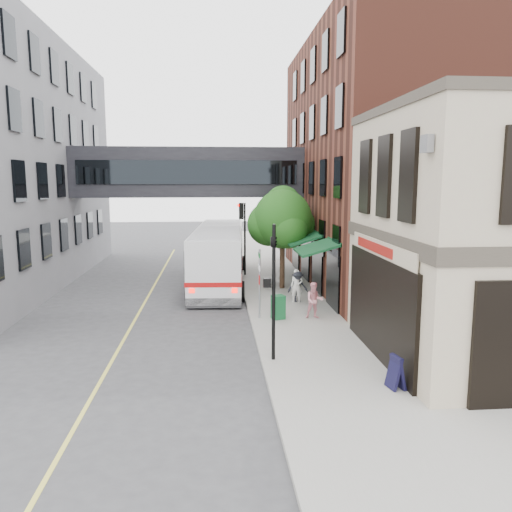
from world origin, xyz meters
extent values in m
plane|color=#38383A|center=(0.00, 0.00, 0.00)|extent=(120.00, 120.00, 0.00)
cube|color=gray|center=(2.00, 14.00, 0.07)|extent=(4.00, 60.00, 0.15)
cube|color=black|center=(3.94, 2.00, 1.85)|extent=(0.14, 6.40, 3.40)
cube|color=black|center=(3.90, 2.00, 1.85)|extent=(0.04, 5.90, 3.00)
cube|color=maroon|center=(3.88, 2.60, 3.80)|extent=(0.03, 3.60, 0.32)
cube|color=#56251A|center=(10.00, 15.00, 7.00)|extent=(12.00, 18.00, 14.00)
cube|color=#0C3417|center=(3.14, 13.75, 3.00)|extent=(1.80, 13.00, 0.40)
cube|color=black|center=(-3.00, 18.00, 6.50)|extent=(14.00, 3.00, 3.00)
cube|color=black|center=(-3.00, 16.45, 6.50)|extent=(13.00, 0.08, 1.40)
cube|color=black|center=(-3.00, 19.55, 6.50)|extent=(13.00, 0.08, 1.40)
cylinder|color=black|center=(0.40, 2.00, 2.40)|extent=(0.12, 0.12, 4.50)
cube|color=black|center=(0.18, 2.00, 2.75)|extent=(0.25, 0.22, 0.30)
imported|color=black|center=(0.40, 2.00, 4.25)|extent=(0.20, 0.16, 1.00)
cylinder|color=black|center=(0.40, 17.00, 2.40)|extent=(0.12, 0.12, 4.50)
cube|color=black|center=(0.18, 17.00, 2.75)|extent=(0.25, 0.22, 0.30)
cube|color=black|center=(0.18, 17.00, 4.15)|extent=(0.28, 0.28, 1.00)
sphere|color=#FF0C05|center=(0.02, 17.00, 4.50)|extent=(0.18, 0.18, 0.18)
cylinder|color=gray|center=(0.40, 7.00, 1.65)|extent=(0.08, 0.08, 3.00)
cube|color=white|center=(0.38, 7.00, 2.35)|extent=(0.03, 0.75, 0.22)
cube|color=#0C591E|center=(0.38, 7.00, 2.90)|extent=(0.03, 0.70, 0.18)
cube|color=#B20C0C|center=(0.38, 7.00, 1.85)|extent=(0.03, 0.30, 0.40)
cylinder|color=#382619|center=(2.20, 13.00, 1.55)|extent=(0.28, 0.28, 2.80)
sphere|color=#1B4612|center=(2.20, 13.00, 3.95)|extent=(3.20, 3.20, 3.20)
sphere|color=#1B4612|center=(3.00, 13.50, 3.55)|extent=(2.20, 2.20, 2.20)
sphere|color=#1B4612|center=(1.50, 13.30, 3.65)|extent=(2.40, 2.40, 2.40)
sphere|color=#1B4612|center=(2.30, 13.60, 4.75)|extent=(2.00, 2.00, 2.00)
cube|color=#D8CC4C|center=(-5.00, 10.00, 0.01)|extent=(0.12, 40.00, 0.01)
cube|color=silver|center=(-1.22, 15.08, 1.73)|extent=(3.34, 12.20, 3.04)
cube|color=black|center=(-1.22, 15.08, 2.26)|extent=(3.39, 11.99, 1.10)
cube|color=#B20C0C|center=(-1.22, 15.08, 1.21)|extent=(3.40, 12.22, 0.23)
cylinder|color=black|center=(-2.80, 10.76, 0.52)|extent=(0.38, 1.07, 1.05)
cylinder|color=black|center=(-0.18, 10.61, 0.52)|extent=(0.38, 1.07, 1.05)
cylinder|color=black|center=(-2.30, 19.14, 0.52)|extent=(0.38, 1.07, 1.05)
cylinder|color=black|center=(0.32, 18.98, 0.52)|extent=(0.38, 1.07, 1.05)
imported|color=white|center=(2.46, 9.71, 0.95)|extent=(0.65, 0.50, 1.61)
imported|color=pink|center=(2.75, 6.81, 0.93)|extent=(0.79, 0.64, 1.57)
imported|color=black|center=(2.51, 9.73, 0.91)|extent=(1.04, 0.66, 1.53)
cube|color=#14572B|center=(1.19, 6.84, 0.66)|extent=(0.62, 0.59, 1.02)
cube|color=black|center=(3.60, -0.62, 0.64)|extent=(0.44, 0.60, 0.97)
camera|label=1|loc=(-1.51, -13.75, 6.04)|focal=35.00mm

